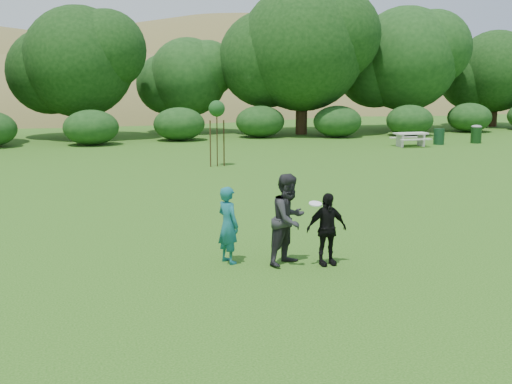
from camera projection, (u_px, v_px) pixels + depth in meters
The scene contains 11 objects.
ground at pixel (294, 270), 13.26m from camera, with size 120.00×120.00×0.00m, color #19470C.
player_teal at pixel (228, 225), 13.62m from camera, with size 0.60×0.40×1.66m, color #165E67.
player_grey at pixel (289, 219), 13.51m from camera, with size 0.95×0.74×1.95m, color #272729.
player_black at pixel (327, 229), 13.48m from camera, with size 0.91×0.38×1.55m, color black.
trash_can_near at pixel (439, 137), 36.24m from camera, with size 0.60×0.60×0.90m, color #153B20.
frisbee at pixel (315, 204), 13.26m from camera, with size 0.27×0.27×0.08m.
sapling at pixel (217, 110), 27.42m from camera, with size 0.70×0.70×2.85m.
picnic_table at pixel (411, 137), 35.26m from camera, with size 1.80×1.48×0.76m.
trash_can_lidded at pixel (476, 134), 36.93m from camera, with size 0.60×0.60×1.05m.
hillside at pixel (113, 202), 80.18m from camera, with size 150.00×72.00×52.00m.
tree_row at pixel (197, 59), 40.39m from camera, with size 53.92×10.38×9.62m.
Camera 1 is at (-4.15, -12.07, 4.02)m, focal length 45.00 mm.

